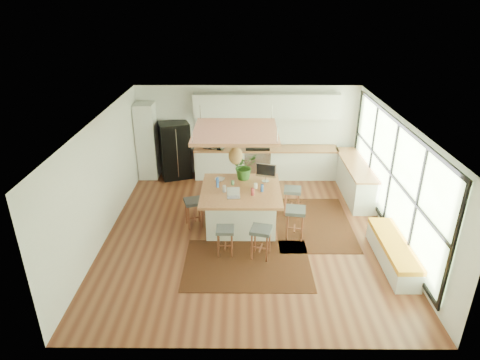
{
  "coord_description": "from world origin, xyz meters",
  "views": [
    {
      "loc": [
        -0.14,
        -8.33,
        5.11
      ],
      "look_at": [
        -0.2,
        0.5,
        1.1
      ],
      "focal_mm": 30.95,
      "sensor_mm": 36.0,
      "label": 1
    }
  ],
  "objects_px": {
    "laptop": "(233,193)",
    "island_plant": "(244,169)",
    "stool_near_right": "(261,242)",
    "monitor": "(266,172)",
    "stool_right_back": "(292,201)",
    "microwave": "(215,141)",
    "island": "(241,207)",
    "stool_right_front": "(295,224)",
    "fridge": "(175,148)",
    "stool_near_left": "(225,239)",
    "stool_left_side": "(194,213)"
  },
  "relations": [
    {
      "from": "stool_right_back",
      "to": "microwave",
      "type": "height_order",
      "value": "microwave"
    },
    {
      "from": "monitor",
      "to": "stool_near_left",
      "type": "bearing_deg",
      "value": -102.6
    },
    {
      "from": "island",
      "to": "island_plant",
      "type": "relative_size",
      "value": 2.79
    },
    {
      "from": "stool_right_back",
      "to": "laptop",
      "type": "bearing_deg",
      "value": -146.88
    },
    {
      "from": "stool_near_left",
      "to": "monitor",
      "type": "distance_m",
      "value": 2.11
    },
    {
      "from": "island_plant",
      "to": "stool_near_left",
      "type": "bearing_deg",
      "value": -102.16
    },
    {
      "from": "monitor",
      "to": "stool_left_side",
      "type": "bearing_deg",
      "value": -146.79
    },
    {
      "from": "fridge",
      "to": "microwave",
      "type": "bearing_deg",
      "value": -17.61
    },
    {
      "from": "stool_left_side",
      "to": "stool_right_back",
      "type": "bearing_deg",
      "value": 14.11
    },
    {
      "from": "stool_right_front",
      "to": "microwave",
      "type": "xyz_separation_m",
      "value": [
        -2.0,
        3.42,
        0.77
      ]
    },
    {
      "from": "stool_right_back",
      "to": "microwave",
      "type": "relative_size",
      "value": 1.17
    },
    {
      "from": "stool_right_back",
      "to": "monitor",
      "type": "bearing_deg",
      "value": -174.21
    },
    {
      "from": "monitor",
      "to": "microwave",
      "type": "bearing_deg",
      "value": 135.93
    },
    {
      "from": "stool_right_front",
      "to": "laptop",
      "type": "distance_m",
      "value": 1.56
    },
    {
      "from": "stool_near_right",
      "to": "island_plant",
      "type": "relative_size",
      "value": 1.06
    },
    {
      "from": "stool_near_right",
      "to": "monitor",
      "type": "distance_m",
      "value": 2.0
    },
    {
      "from": "fridge",
      "to": "stool_right_back",
      "type": "relative_size",
      "value": 2.4
    },
    {
      "from": "laptop",
      "to": "island_plant",
      "type": "distance_m",
      "value": 1.07
    },
    {
      "from": "stool_near_right",
      "to": "microwave",
      "type": "bearing_deg",
      "value": 106.02
    },
    {
      "from": "fridge",
      "to": "stool_near_right",
      "type": "relative_size",
      "value": 2.41
    },
    {
      "from": "stool_near_left",
      "to": "microwave",
      "type": "height_order",
      "value": "microwave"
    },
    {
      "from": "stool_near_left",
      "to": "microwave",
      "type": "distance_m",
      "value": 4.19
    },
    {
      "from": "stool_right_front",
      "to": "stool_right_back",
      "type": "distance_m",
      "value": 1.1
    },
    {
      "from": "microwave",
      "to": "monitor",
      "type": "bearing_deg",
      "value": -45.34
    },
    {
      "from": "stool_near_right",
      "to": "laptop",
      "type": "xyz_separation_m",
      "value": [
        -0.59,
        0.94,
        0.7
      ]
    },
    {
      "from": "fridge",
      "to": "microwave",
      "type": "distance_m",
      "value": 1.2
    },
    {
      "from": "stool_near_left",
      "to": "stool_right_back",
      "type": "bearing_deg",
      "value": 47.81
    },
    {
      "from": "stool_right_front",
      "to": "stool_right_back",
      "type": "bearing_deg",
      "value": 87.18
    },
    {
      "from": "stool_right_front",
      "to": "monitor",
      "type": "relative_size",
      "value": 1.46
    },
    {
      "from": "stool_near_left",
      "to": "island_plant",
      "type": "distance_m",
      "value": 2.08
    },
    {
      "from": "monitor",
      "to": "island_plant",
      "type": "xyz_separation_m",
      "value": [
        -0.52,
        0.17,
        -0.0
      ]
    },
    {
      "from": "island",
      "to": "microwave",
      "type": "relative_size",
      "value": 3.07
    },
    {
      "from": "fridge",
      "to": "island",
      "type": "relative_size",
      "value": 0.91
    },
    {
      "from": "stool_near_right",
      "to": "monitor",
      "type": "bearing_deg",
      "value": 84.51
    },
    {
      "from": "stool_near_right",
      "to": "monitor",
      "type": "height_order",
      "value": "monitor"
    },
    {
      "from": "island",
      "to": "stool_near_left",
      "type": "distance_m",
      "value": 1.29
    },
    {
      "from": "fridge",
      "to": "stool_right_back",
      "type": "bearing_deg",
      "value": -54.0
    },
    {
      "from": "microwave",
      "to": "island_plant",
      "type": "distance_m",
      "value": 2.39
    },
    {
      "from": "stool_right_back",
      "to": "laptop",
      "type": "xyz_separation_m",
      "value": [
        -1.44,
        -0.94,
        0.7
      ]
    },
    {
      "from": "island",
      "to": "monitor",
      "type": "distance_m",
      "value": 1.04
    },
    {
      "from": "stool_near_left",
      "to": "laptop",
      "type": "distance_m",
      "value": 1.09
    },
    {
      "from": "island",
      "to": "stool_right_back",
      "type": "relative_size",
      "value": 2.63
    },
    {
      "from": "stool_left_side",
      "to": "microwave",
      "type": "bearing_deg",
      "value": 83.58
    },
    {
      "from": "fridge",
      "to": "stool_right_back",
      "type": "distance_m",
      "value": 4.01
    },
    {
      "from": "island_plant",
      "to": "monitor",
      "type": "bearing_deg",
      "value": -17.82
    },
    {
      "from": "stool_near_left",
      "to": "stool_right_back",
      "type": "relative_size",
      "value": 0.89
    },
    {
      "from": "fridge",
      "to": "microwave",
      "type": "height_order",
      "value": "fridge"
    },
    {
      "from": "fridge",
      "to": "island_plant",
      "type": "height_order",
      "value": "fridge"
    },
    {
      "from": "fridge",
      "to": "stool_near_right",
      "type": "xyz_separation_m",
      "value": [
        2.39,
        -4.18,
        -0.57
      ]
    },
    {
      "from": "fridge",
      "to": "stool_near_right",
      "type": "distance_m",
      "value": 4.85
    }
  ]
}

